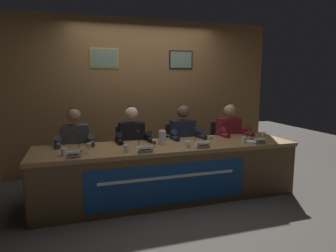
% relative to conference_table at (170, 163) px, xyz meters
% --- Properties ---
extents(ground_plane, '(12.00, 12.00, 0.00)m').
position_rel_conference_table_xyz_m(ground_plane, '(0.00, 0.12, -0.51)').
color(ground_plane, '#4C4742').
extents(wall_back_panelled, '(4.67, 0.14, 2.60)m').
position_rel_conference_table_xyz_m(wall_back_panelled, '(0.00, 1.52, 0.80)').
color(wall_back_panelled, brown).
rests_on(wall_back_panelled, ground_plane).
extents(conference_table, '(3.47, 0.89, 0.73)m').
position_rel_conference_table_xyz_m(conference_table, '(0.00, 0.00, 0.00)').
color(conference_table, olive).
rests_on(conference_table, ground_plane).
extents(chair_far_left, '(0.44, 0.45, 0.88)m').
position_rel_conference_table_xyz_m(chair_far_left, '(-1.18, 0.74, -0.08)').
color(chair_far_left, black).
rests_on(chair_far_left, ground_plane).
extents(panelist_far_left, '(0.51, 0.48, 1.21)m').
position_rel_conference_table_xyz_m(panelist_far_left, '(-1.18, 0.54, 0.19)').
color(panelist_far_left, black).
rests_on(panelist_far_left, ground_plane).
extents(nameplate_far_left, '(0.16, 0.06, 0.08)m').
position_rel_conference_table_xyz_m(nameplate_far_left, '(-1.21, -0.22, 0.26)').
color(nameplate_far_left, white).
rests_on(nameplate_far_left, conference_table).
extents(juice_glass_far_left, '(0.06, 0.06, 0.12)m').
position_rel_conference_table_xyz_m(juice_glass_far_left, '(-1.03, -0.07, 0.31)').
color(juice_glass_far_left, white).
rests_on(juice_glass_far_left, conference_table).
extents(water_cup_far_left, '(0.06, 0.06, 0.08)m').
position_rel_conference_table_xyz_m(water_cup_far_left, '(-1.31, -0.08, 0.26)').
color(water_cup_far_left, silver).
rests_on(water_cup_far_left, conference_table).
extents(microphone_far_left, '(0.06, 0.17, 0.22)m').
position_rel_conference_table_xyz_m(microphone_far_left, '(-1.14, 0.07, 0.29)').
color(microphone_far_left, black).
rests_on(microphone_far_left, conference_table).
extents(chair_center_left, '(0.44, 0.45, 0.88)m').
position_rel_conference_table_xyz_m(chair_center_left, '(-0.39, 0.74, -0.08)').
color(chair_center_left, black).
rests_on(chair_center_left, ground_plane).
extents(panelist_center_left, '(0.51, 0.48, 1.21)m').
position_rel_conference_table_xyz_m(panelist_center_left, '(-0.39, 0.54, 0.19)').
color(panelist_center_left, black).
rests_on(panelist_center_left, ground_plane).
extents(nameplate_center_left, '(0.19, 0.06, 0.08)m').
position_rel_conference_table_xyz_m(nameplate_center_left, '(-0.39, -0.24, 0.26)').
color(nameplate_center_left, white).
rests_on(nameplate_center_left, conference_table).
extents(juice_glass_center_left, '(0.06, 0.06, 0.12)m').
position_rel_conference_table_xyz_m(juice_glass_center_left, '(-0.25, -0.11, 0.31)').
color(juice_glass_center_left, white).
rests_on(juice_glass_center_left, conference_table).
extents(water_cup_center_left, '(0.06, 0.06, 0.08)m').
position_rel_conference_table_xyz_m(water_cup_center_left, '(-0.60, -0.14, 0.26)').
color(water_cup_center_left, silver).
rests_on(water_cup_center_left, conference_table).
extents(microphone_center_left, '(0.06, 0.17, 0.22)m').
position_rel_conference_table_xyz_m(microphone_center_left, '(-0.41, 0.02, 0.29)').
color(microphone_center_left, black).
rests_on(microphone_center_left, conference_table).
extents(chair_center_right, '(0.44, 0.45, 0.88)m').
position_rel_conference_table_xyz_m(chair_center_right, '(0.40, 0.74, -0.08)').
color(chair_center_right, black).
rests_on(chair_center_right, ground_plane).
extents(panelist_center_right, '(0.51, 0.48, 1.21)m').
position_rel_conference_table_xyz_m(panelist_center_right, '(0.40, 0.54, 0.19)').
color(panelist_center_right, black).
rests_on(panelist_center_right, ground_plane).
extents(nameplate_center_right, '(0.19, 0.06, 0.08)m').
position_rel_conference_table_xyz_m(nameplate_center_right, '(0.36, -0.21, 0.26)').
color(nameplate_center_right, white).
rests_on(nameplate_center_right, conference_table).
extents(juice_glass_center_right, '(0.06, 0.06, 0.12)m').
position_rel_conference_table_xyz_m(juice_glass_center_right, '(0.54, -0.08, 0.31)').
color(juice_glass_center_right, white).
rests_on(juice_glass_center_right, conference_table).
extents(water_cup_center_right, '(0.06, 0.06, 0.08)m').
position_rel_conference_table_xyz_m(water_cup_center_right, '(0.18, -0.16, 0.26)').
color(water_cup_center_right, silver).
rests_on(water_cup_center_right, conference_table).
extents(microphone_center_right, '(0.06, 0.17, 0.22)m').
position_rel_conference_table_xyz_m(microphone_center_right, '(0.39, 0.05, 0.29)').
color(microphone_center_right, black).
rests_on(microphone_center_right, conference_table).
extents(chair_far_right, '(0.44, 0.45, 0.88)m').
position_rel_conference_table_xyz_m(chair_far_right, '(1.19, 0.74, -0.08)').
color(chair_far_right, black).
rests_on(chair_far_right, ground_plane).
extents(panelist_far_right, '(0.51, 0.48, 1.21)m').
position_rel_conference_table_xyz_m(panelist_far_right, '(1.19, 0.54, 0.19)').
color(panelist_far_right, black).
rests_on(panelist_far_right, ground_plane).
extents(nameplate_far_right, '(0.17, 0.06, 0.08)m').
position_rel_conference_table_xyz_m(nameplate_far_right, '(1.20, -0.23, 0.26)').
color(nameplate_far_right, white).
rests_on(nameplate_far_right, conference_table).
extents(juice_glass_far_right, '(0.06, 0.06, 0.12)m').
position_rel_conference_table_xyz_m(juice_glass_far_right, '(1.36, -0.07, 0.31)').
color(juice_glass_far_right, white).
rests_on(juice_glass_far_right, conference_table).
extents(water_cup_far_right, '(0.06, 0.06, 0.08)m').
position_rel_conference_table_xyz_m(water_cup_far_right, '(1.03, -0.09, 0.26)').
color(water_cup_far_right, silver).
rests_on(water_cup_far_right, conference_table).
extents(microphone_far_right, '(0.06, 0.17, 0.22)m').
position_rel_conference_table_xyz_m(microphone_far_right, '(1.23, 0.06, 0.29)').
color(microphone_far_right, black).
rests_on(microphone_far_right, conference_table).
extents(water_pitcher_central, '(0.15, 0.10, 0.21)m').
position_rel_conference_table_xyz_m(water_pitcher_central, '(-0.07, 0.13, 0.32)').
color(water_pitcher_central, silver).
rests_on(water_pitcher_central, conference_table).
extents(document_stack_far_right, '(0.21, 0.16, 0.01)m').
position_rel_conference_table_xyz_m(document_stack_far_right, '(1.19, -0.08, 0.23)').
color(document_stack_far_right, white).
rests_on(document_stack_far_right, conference_table).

